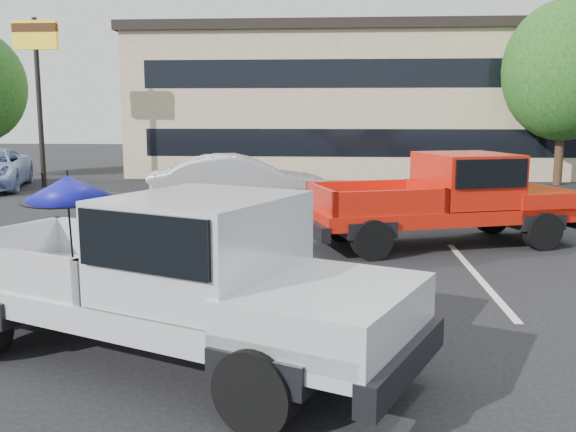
% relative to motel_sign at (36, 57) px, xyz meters
% --- Properties ---
extents(ground, '(90.00, 90.00, 0.00)m').
position_rel_motel_sign_xyz_m(ground, '(10.00, -14.00, -4.65)').
color(ground, black).
rests_on(ground, ground).
extents(stripe_left, '(0.12, 5.00, 0.01)m').
position_rel_motel_sign_xyz_m(stripe_left, '(7.00, -12.00, -4.65)').
color(stripe_left, silver).
rests_on(stripe_left, ground).
extents(stripe_right, '(0.12, 5.00, 0.01)m').
position_rel_motel_sign_xyz_m(stripe_right, '(13.00, -12.00, -4.65)').
color(stripe_right, silver).
rests_on(stripe_right, ground).
extents(motel_building, '(20.40, 8.40, 6.30)m').
position_rel_motel_sign_xyz_m(motel_building, '(12.00, 6.99, -1.45)').
color(motel_building, tan).
rests_on(motel_building, ground).
extents(motel_sign, '(1.60, 0.22, 6.00)m').
position_rel_motel_sign_xyz_m(motel_sign, '(0.00, 0.00, 0.00)').
color(motel_sign, black).
rests_on(motel_sign, ground).
extents(tree_right, '(4.46, 4.46, 6.78)m').
position_rel_motel_sign_xyz_m(tree_right, '(19.00, 2.00, -0.44)').
color(tree_right, '#332114').
rests_on(tree_right, ground).
extents(tree_back, '(4.68, 4.68, 7.11)m').
position_rel_motel_sign_xyz_m(tree_back, '(16.00, 10.00, -0.24)').
color(tree_back, '#332114').
rests_on(tree_back, ground).
extents(silver_pickup, '(5.99, 4.13, 2.06)m').
position_rel_motel_sign_xyz_m(silver_pickup, '(9.00, -16.12, -3.60)').
color(silver_pickup, black).
rests_on(silver_pickup, ground).
extents(red_pickup, '(6.05, 3.65, 1.89)m').
position_rel_motel_sign_xyz_m(red_pickup, '(13.14, -9.38, -3.62)').
color(red_pickup, black).
rests_on(red_pickup, ground).
extents(silver_sedan, '(5.13, 2.70, 1.61)m').
position_rel_motel_sign_xyz_m(silver_sedan, '(8.18, -6.04, -3.85)').
color(silver_sedan, '#A9ACB0').
rests_on(silver_sedan, ground).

